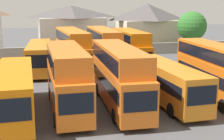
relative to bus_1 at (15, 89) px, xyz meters
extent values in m
plane|color=#4C4C4F|center=(8.17, 17.71, -1.98)|extent=(140.00, 140.00, 0.00)
cube|color=gray|center=(8.17, 24.90, -1.08)|extent=(56.00, 0.50, 1.80)
cube|color=orange|center=(0.00, 0.01, -0.07)|extent=(2.60, 11.68, 3.10)
cube|color=black|center=(-0.02, -5.85, 0.30)|extent=(2.26, 0.09, 1.40)
cube|color=black|center=(0.00, 0.01, 0.30)|extent=(2.64, 10.75, 0.98)
cylinder|color=black|center=(1.17, -3.61, -1.43)|extent=(0.30, 1.10, 1.10)
cylinder|color=black|center=(1.19, 3.63, -1.43)|extent=(0.30, 1.10, 1.10)
cylinder|color=black|center=(-1.17, 3.64, -1.43)|extent=(0.30, 1.10, 1.10)
cube|color=orange|center=(3.88, -0.06, -0.13)|extent=(2.67, 10.53, 2.98)
cube|color=black|center=(3.79, -5.33, 0.23)|extent=(2.20, 0.12, 1.34)
cube|color=black|center=(3.88, -0.06, 0.23)|extent=(2.70, 9.70, 0.94)
cube|color=orange|center=(3.88, 0.20, 2.16)|extent=(2.62, 10.01, 1.61)
cube|color=black|center=(3.88, 0.20, 2.16)|extent=(2.70, 9.49, 1.12)
cylinder|color=black|center=(4.97, -3.34, -1.43)|extent=(0.32, 1.10, 1.10)
cylinder|color=black|center=(2.67, -3.30, -1.43)|extent=(0.32, 1.10, 1.10)
cylinder|color=black|center=(5.08, 3.17, -1.43)|extent=(0.32, 1.10, 1.10)
cylinder|color=black|center=(2.78, 3.21, -1.43)|extent=(0.32, 1.10, 1.10)
cube|color=orange|center=(8.07, -0.11, -0.14)|extent=(3.10, 11.72, 2.96)
cube|color=black|center=(7.77, -5.92, 0.22)|extent=(2.21, 0.19, 1.33)
cube|color=black|center=(8.07, -0.11, 0.22)|extent=(3.10, 10.79, 0.93)
cube|color=orange|center=(8.08, 0.18, 2.12)|extent=(3.02, 11.14, 1.54)
cube|color=black|center=(8.08, 0.18, 2.12)|extent=(3.08, 10.56, 1.08)
cylinder|color=black|center=(9.04, -3.76, -1.43)|extent=(0.36, 1.11, 1.10)
cylinder|color=black|center=(6.73, -3.64, -1.43)|extent=(0.36, 1.11, 1.10)
cylinder|color=black|center=(9.41, 3.43, -1.43)|extent=(0.36, 1.11, 1.10)
cylinder|color=black|center=(7.10, 3.54, -1.43)|extent=(0.36, 1.11, 1.10)
cube|color=orange|center=(12.17, -0.13, -0.15)|extent=(2.69, 10.96, 2.93)
cube|color=black|center=(12.26, -5.60, 0.20)|extent=(2.20, 0.12, 1.32)
cube|color=black|center=(12.17, -0.13, 0.20)|extent=(2.71, 10.08, 0.92)
cylinder|color=black|center=(13.38, -3.49, -1.43)|extent=(0.32, 1.11, 1.10)
cylinder|color=black|center=(11.08, -3.53, -1.43)|extent=(0.32, 1.11, 1.10)
cylinder|color=black|center=(13.26, 3.28, -1.43)|extent=(0.32, 1.11, 1.10)
cylinder|color=black|center=(10.96, 3.24, -1.43)|extent=(0.32, 1.11, 1.10)
cube|color=orange|center=(16.65, -0.24, -0.13)|extent=(3.10, 11.34, 2.98)
cube|color=black|center=(16.65, -0.24, 0.23)|extent=(3.09, 10.44, 0.94)
cube|color=orange|center=(16.67, 0.04, 2.08)|extent=(3.02, 10.78, 1.44)
cube|color=black|center=(16.67, 0.04, 2.08)|extent=(3.07, 10.22, 1.01)
cylinder|color=black|center=(15.32, -3.65, -1.43)|extent=(0.36, 1.12, 1.10)
cylinder|color=black|center=(17.98, 3.16, -1.43)|extent=(0.36, 1.12, 1.10)
cylinder|color=black|center=(15.72, 3.29, -1.43)|extent=(0.36, 1.12, 1.10)
cube|color=orange|center=(2.35, 15.28, -0.06)|extent=(3.49, 11.36, 3.11)
cube|color=black|center=(1.87, 9.69, 0.31)|extent=(2.24, 0.27, 1.40)
cube|color=black|center=(2.35, 15.28, 0.31)|extent=(3.45, 10.47, 0.98)
cylinder|color=black|center=(3.22, 11.73, -1.43)|extent=(0.39, 1.12, 1.10)
cylinder|color=black|center=(0.89, 11.93, -1.43)|extent=(0.39, 1.12, 1.10)
cylinder|color=black|center=(3.82, 18.63, -1.43)|extent=(0.39, 1.12, 1.10)
cylinder|color=black|center=(1.48, 18.83, -1.43)|extent=(0.39, 1.12, 1.10)
cube|color=orange|center=(6.39, 15.01, -0.11)|extent=(2.98, 11.78, 3.02)
cube|color=black|center=(6.64, 9.15, 0.25)|extent=(2.19, 0.17, 1.36)
cube|color=black|center=(6.39, 15.01, 0.25)|extent=(2.98, 10.85, 0.95)
cube|color=orange|center=(6.38, 15.30, 2.23)|extent=(2.90, 11.19, 1.67)
cube|color=black|center=(6.38, 15.30, 2.23)|extent=(2.97, 10.61, 1.17)
cylinder|color=black|center=(7.69, 11.44, -1.43)|extent=(0.35, 1.11, 1.10)
cylinder|color=black|center=(5.40, 11.34, -1.43)|extent=(0.35, 1.11, 1.10)
cylinder|color=black|center=(7.38, 18.68, -1.43)|extent=(0.35, 1.11, 1.10)
cylinder|color=black|center=(5.10, 18.58, -1.43)|extent=(0.35, 1.11, 1.10)
cube|color=orange|center=(10.37, 15.28, -0.02)|extent=(2.80, 11.84, 3.20)
cube|color=black|center=(10.20, 9.37, 0.37)|extent=(2.18, 0.14, 1.44)
cube|color=black|center=(10.37, 15.28, 0.37)|extent=(2.82, 10.90, 1.01)
cube|color=orange|center=(10.38, 15.58, 2.33)|extent=(2.74, 11.25, 1.50)
cube|color=black|center=(10.38, 15.58, 2.33)|extent=(2.81, 10.67, 1.05)
cylinder|color=black|center=(11.40, 11.60, -1.43)|extent=(0.33, 1.11, 1.10)
cylinder|color=black|center=(9.13, 11.66, -1.43)|extent=(0.33, 1.11, 1.10)
cylinder|color=black|center=(11.61, 18.90, -1.43)|extent=(0.33, 1.11, 1.10)
cylinder|color=black|center=(9.33, 18.96, -1.43)|extent=(0.33, 1.11, 1.10)
cube|color=orange|center=(13.74, 14.71, -0.14)|extent=(2.84, 10.26, 2.95)
cube|color=black|center=(13.61, 9.59, 0.21)|extent=(2.27, 0.14, 1.33)
cube|color=black|center=(13.74, 14.71, 0.21)|extent=(2.86, 9.45, 0.93)
cube|color=orange|center=(13.75, 14.97, 2.09)|extent=(2.77, 9.75, 1.52)
cube|color=black|center=(13.75, 14.97, 2.09)|extent=(2.85, 9.24, 1.07)
cylinder|color=black|center=(14.84, 11.52, -1.43)|extent=(0.33, 1.11, 1.10)
cylinder|color=black|center=(12.47, 11.58, -1.43)|extent=(0.33, 1.11, 1.10)
cylinder|color=black|center=(15.01, 17.84, -1.43)|extent=(0.33, 1.11, 1.10)
cylinder|color=black|center=(12.64, 17.90, -1.43)|extent=(0.33, 1.11, 1.10)
cube|color=silver|center=(8.41, 30.92, 0.95)|extent=(10.80, 7.26, 5.85)
pyramid|color=#514C4C|center=(8.41, 30.92, 4.87)|extent=(11.34, 7.62, 2.00)
cube|color=beige|center=(22.04, 30.60, 0.64)|extent=(9.85, 7.02, 5.24)
pyramid|color=#514C4C|center=(22.04, 30.60, 4.70)|extent=(10.34, 7.37, 2.87)
cylinder|color=brown|center=(26.73, 22.90, -0.51)|extent=(0.42, 0.42, 2.94)
sphere|color=#2D6B28|center=(26.73, 22.90, 2.62)|extent=(4.73, 4.73, 4.73)
camera|label=1|loc=(1.10, -24.27, 6.34)|focal=51.79mm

